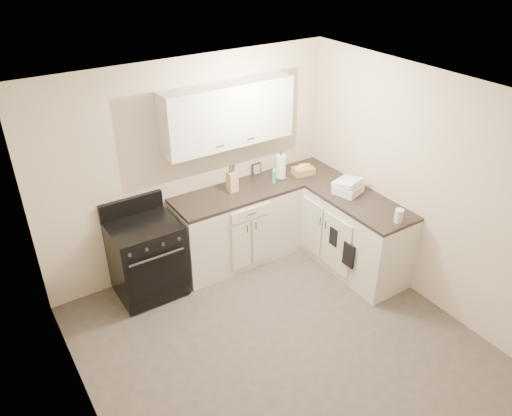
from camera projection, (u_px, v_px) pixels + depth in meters
floor at (279, 344)px, 5.02m from camera, size 3.60×3.60×0.00m
ceiling at (287, 103)px, 3.77m from camera, size 3.60×3.60×0.00m
wall_back at (191, 167)px, 5.70m from camera, size 3.60×0.00×3.60m
wall_right at (422, 189)px, 5.24m from camera, size 0.00×3.60×3.60m
wall_left at (77, 317)px, 3.55m from camera, size 0.00×3.60×3.60m
wall_front at (451, 376)px, 3.09m from camera, size 3.60×0.00×3.60m
base_cabinets_back at (238, 227)px, 6.09m from camera, size 1.55×0.60×0.90m
base_cabinets_right at (340, 226)px, 6.12m from camera, size 0.60×1.90×0.90m
countertop_back at (237, 193)px, 5.85m from camera, size 1.55×0.60×0.04m
countertop_right at (343, 192)px, 5.88m from camera, size 0.60×1.90×0.04m
upper_cabinets at (228, 115)px, 5.50m from camera, size 1.55×0.30×0.70m
stove at (147, 259)px, 5.50m from camera, size 0.72×0.61×0.87m
knife_block at (232, 182)px, 5.80m from camera, size 0.12×0.11×0.24m
paper_towel at (281, 167)px, 6.09m from camera, size 0.16×0.16×0.30m
soap_bottle at (274, 177)px, 6.01m from camera, size 0.06×0.06×0.16m
picture_frame at (257, 169)px, 6.20m from camera, size 0.12×0.04×0.15m
wicker_basket at (303, 171)px, 6.23m from camera, size 0.28×0.21×0.09m
countertop_grill at (348, 189)px, 5.80m from camera, size 0.35×0.34×0.11m
glass_jar at (399, 216)px, 5.22m from camera, size 0.12×0.12×0.15m
oven_mitt_near at (349, 255)px, 5.60m from camera, size 0.02×0.17×0.29m
oven_mitt_far at (334, 237)px, 5.74m from camera, size 0.02×0.13×0.22m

